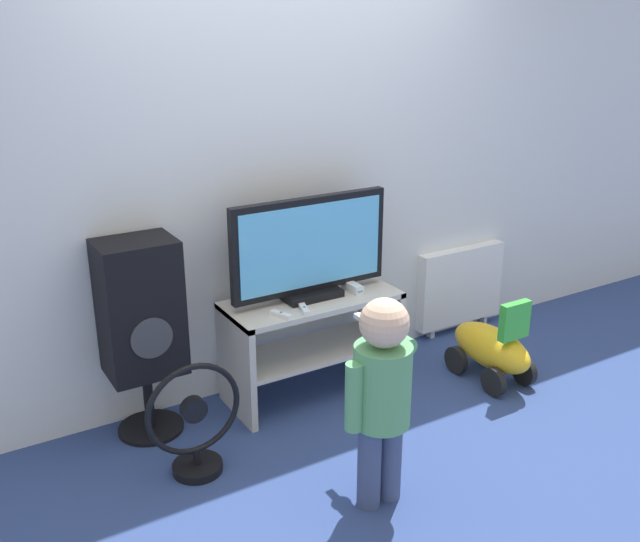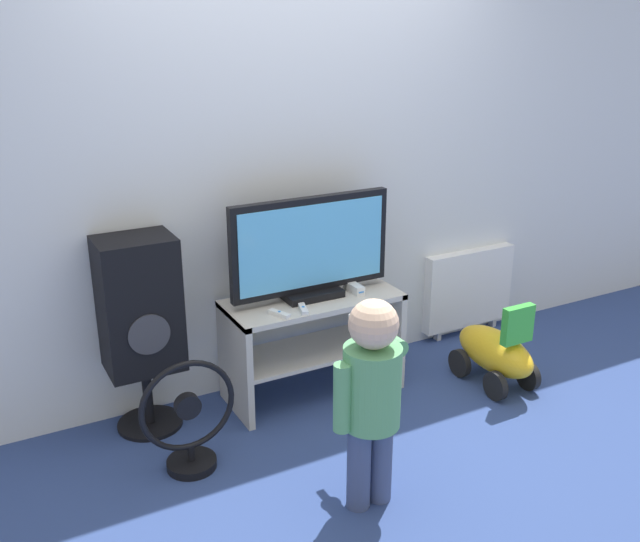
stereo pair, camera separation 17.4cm
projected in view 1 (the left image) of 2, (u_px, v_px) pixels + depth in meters
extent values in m
plane|color=navy|center=(332.00, 408.00, 3.91)|extent=(16.00, 16.00, 0.00)
cube|color=silver|center=(284.00, 158.00, 3.87)|extent=(10.00, 0.06, 2.60)
cube|color=beige|center=(312.00, 300.00, 3.89)|extent=(0.97, 0.42, 0.03)
cube|color=beige|center=(312.00, 350.00, 3.99)|extent=(0.93, 0.38, 0.02)
cube|color=beige|center=(236.00, 366.00, 3.75)|extent=(0.04, 0.42, 0.58)
cube|color=beige|center=(380.00, 328.00, 4.21)|extent=(0.04, 0.42, 0.58)
cube|color=black|center=(310.00, 293.00, 3.89)|extent=(0.32, 0.20, 0.04)
cube|color=black|center=(310.00, 245.00, 3.80)|extent=(0.92, 0.05, 0.52)
cube|color=#59B2EA|center=(312.00, 246.00, 3.77)|extent=(0.85, 0.01, 0.45)
cube|color=white|center=(352.00, 287.00, 3.97)|extent=(0.05, 0.16, 0.05)
cube|color=#3F8CE5|center=(360.00, 292.00, 3.90)|extent=(0.03, 0.00, 0.01)
cube|color=white|center=(281.00, 315.00, 3.64)|extent=(0.08, 0.13, 0.02)
cylinder|color=#337FD8|center=(281.00, 312.00, 3.63)|extent=(0.01, 0.01, 0.00)
cube|color=white|center=(304.00, 309.00, 3.70)|extent=(0.07, 0.13, 0.02)
cylinder|color=#337FD8|center=(304.00, 307.00, 3.70)|extent=(0.01, 0.01, 0.00)
cylinder|color=#3F4C72|center=(369.00, 466.00, 3.07)|extent=(0.10, 0.10, 0.40)
cylinder|color=#3F4C72|center=(390.00, 458.00, 3.13)|extent=(0.10, 0.10, 0.40)
cylinder|color=#599E66|center=(382.00, 385.00, 2.97)|extent=(0.25, 0.25, 0.36)
sphere|color=beige|center=(384.00, 323.00, 2.88)|extent=(0.21, 0.21, 0.21)
cylinder|color=#599E66|center=(354.00, 397.00, 2.91)|extent=(0.08, 0.08, 0.30)
cylinder|color=#599E66|center=(389.00, 335.00, 3.12)|extent=(0.08, 0.30, 0.08)
sphere|color=beige|center=(369.00, 323.00, 3.24)|extent=(0.09, 0.09, 0.09)
cube|color=white|center=(364.00, 320.00, 3.27)|extent=(0.03, 0.13, 0.02)
cylinder|color=black|center=(151.00, 428.00, 3.70)|extent=(0.34, 0.34, 0.02)
cylinder|color=black|center=(149.00, 400.00, 3.65)|extent=(0.05, 0.05, 0.34)
cube|color=black|center=(140.00, 308.00, 3.48)|extent=(0.38, 0.29, 0.69)
cylinder|color=#38383D|center=(152.00, 338.00, 3.39)|extent=(0.21, 0.01, 0.21)
cylinder|color=black|center=(198.00, 467.00, 3.37)|extent=(0.24, 0.24, 0.04)
cylinder|color=black|center=(197.00, 456.00, 3.35)|extent=(0.04, 0.04, 0.08)
torus|color=black|center=(194.00, 409.00, 3.26)|extent=(0.46, 0.03, 0.46)
cylinder|color=black|center=(194.00, 409.00, 3.26)|extent=(0.12, 0.05, 0.12)
ellipsoid|color=gold|center=(491.00, 347.00, 4.16)|extent=(0.24, 0.57, 0.24)
cube|color=green|center=(515.00, 321.00, 3.96)|extent=(0.20, 0.05, 0.22)
cylinder|color=black|center=(456.00, 360.00, 4.27)|extent=(0.04, 0.17, 0.17)
cylinder|color=black|center=(486.00, 351.00, 4.39)|extent=(0.04, 0.17, 0.17)
cylinder|color=black|center=(493.00, 382.00, 4.01)|extent=(0.04, 0.17, 0.17)
cylinder|color=black|center=(524.00, 371.00, 4.13)|extent=(0.04, 0.17, 0.17)
cube|color=white|center=(460.00, 286.00, 4.77)|extent=(0.67, 0.08, 0.52)
cube|color=silver|center=(431.00, 333.00, 4.76)|extent=(0.03, 0.05, 0.06)
cube|color=silver|center=(483.00, 318.00, 4.99)|extent=(0.03, 0.05, 0.06)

